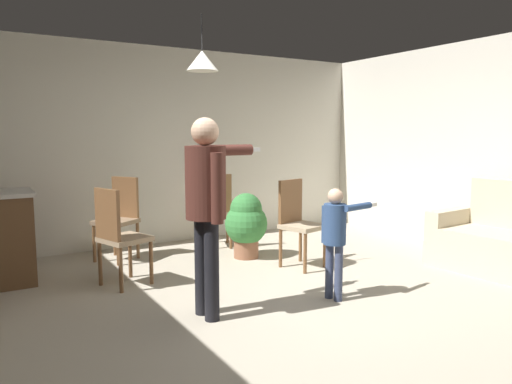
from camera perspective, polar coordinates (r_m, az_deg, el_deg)
The scene contains 10 objects.
ground at distance 4.34m, azimuth 5.07°, elevation -13.81°, with size 7.68×7.68×0.00m, color #B2A893.
wall_back at distance 6.90m, azimuth -10.70°, elevation 5.31°, with size 6.40×0.10×2.70m, color silver.
person_adult at distance 3.98m, azimuth -5.75°, elevation -0.37°, with size 0.81×0.51×1.66m.
person_child at distance 4.50m, azimuth 9.33°, elevation -4.55°, with size 0.57×0.30×1.04m.
dining_chair_by_counter at distance 5.60m, azimuth 4.96°, elevation -3.25°, with size 0.51×0.51×1.00m.
dining_chair_near_wall at distance 6.50m, azimuth -4.69°, elevation -1.82°, with size 0.54×0.54×1.00m.
dining_chair_centre_back at distance 6.12m, azimuth -15.76°, elevation -2.61°, with size 0.58×0.58×1.00m.
dining_chair_spare at distance 5.02m, azimuth -15.89°, elevation -4.68°, with size 0.53×0.53×1.00m.
potted_plant_corner at distance 5.97m, azimuth -1.17°, elevation -3.58°, with size 0.52×0.52×0.80m.
ceiling_light_pendant at distance 5.02m, azimuth -6.36°, elevation 15.11°, with size 0.32×0.32×0.55m.
Camera 1 is at (-2.40, -3.27, 1.54)m, focal length 34.01 mm.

